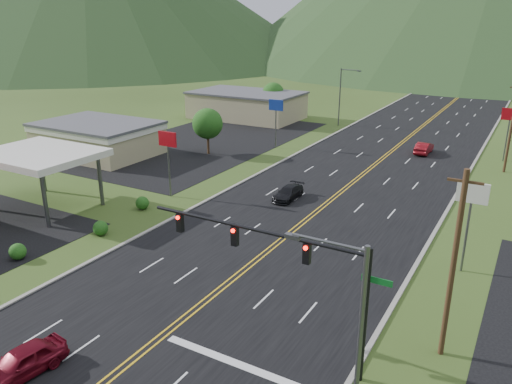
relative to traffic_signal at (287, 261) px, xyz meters
The scene contains 17 objects.
traffic_signal is the anchor object (origin of this frame).
streetlight_east 6.17m from the traffic_signal, 40.39° to the right, with size 3.28×0.25×9.00m.
streetlight_west 58.88m from the traffic_signal, 107.97° to the left, with size 3.28×0.25×9.00m.
gas_canopy 29.59m from the traffic_signal, 164.30° to the left, with size 10.00×8.00×5.30m.
building_west_mid 45.46m from the traffic_signal, 148.05° to the left, with size 14.40×10.40×4.10m.
building_west_far 64.15m from the traffic_signal, 122.56° to the left, with size 18.40×11.40×4.50m.
pole_sign_west_a 26.00m from the traffic_signal, 142.00° to the left, with size 2.00×0.18×6.40m.
pole_sign_west_b 43.17m from the traffic_signal, 118.32° to the left, with size 2.00×0.18×6.40m.
pole_sign_east_a 15.45m from the traffic_signal, 65.05° to the left, with size 2.00×0.18×6.40m.
pole_sign_east_b 46.47m from the traffic_signal, 81.94° to the left, with size 2.00×0.18×6.40m.
tree_west_a 40.80m from the traffic_signal, 130.50° to the left, with size 3.84×3.84×5.82m.
tree_west_b 66.01m from the traffic_signal, 118.49° to the left, with size 3.84×3.84×5.82m.
utility_pole_a 8.08m from the traffic_signal, 29.72° to the left, with size 1.60×0.28×10.00m.
utility_pole_b 41.60m from the traffic_signal, 80.29° to the left, with size 1.60×0.28×10.00m.
car_red_near 13.73m from the traffic_signal, 142.64° to the right, with size 1.74×4.33×1.47m, color maroon.
car_dark_mid 23.67m from the traffic_signal, 115.92° to the left, with size 1.72×4.23×1.23m, color black.
car_red_far 44.98m from the traffic_signal, 93.38° to the left, with size 1.54×4.42×1.46m, color maroon.
Camera 1 is at (15.93, -5.56, 16.50)m, focal length 35.00 mm.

